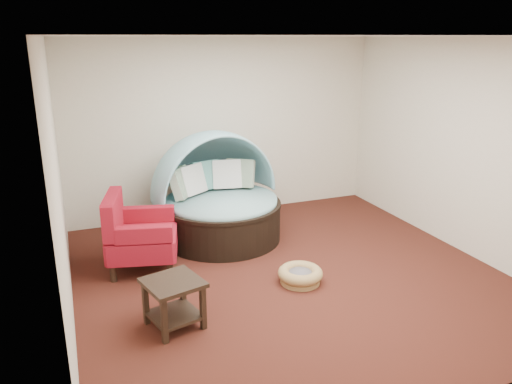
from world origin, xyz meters
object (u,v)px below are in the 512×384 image
object	(u,v)px
red_armchair	(137,235)
side_table	(174,297)
pet_basket	(300,275)
canopy_daybed	(218,190)

from	to	relation	value
red_armchair	side_table	xyz separation A→B (m)	(0.13, -1.47, -0.12)
red_armchair	pet_basket	bearing A→B (deg)	-18.42
canopy_daybed	red_armchair	size ratio (longest dim) A/B	2.00
canopy_daybed	pet_basket	size ratio (longest dim) A/B	3.46
canopy_daybed	side_table	distance (m)	2.42
canopy_daybed	red_armchair	distance (m)	1.43
canopy_daybed	pet_basket	distance (m)	1.90
pet_basket	red_armchair	distance (m)	2.07
canopy_daybed	side_table	bearing A→B (deg)	-128.93
side_table	red_armchair	bearing A→B (deg)	94.98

